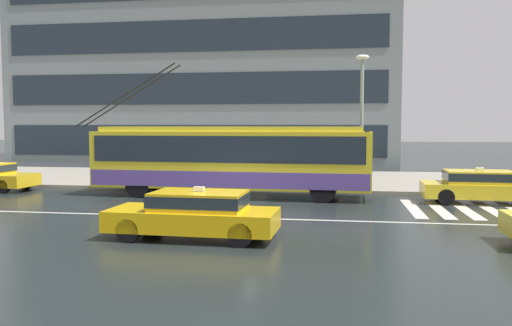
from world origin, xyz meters
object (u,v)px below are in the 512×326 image
Objects in this scene: pedestrian_approaching_curb at (228,151)px; street_lamp at (362,109)px; pedestrian_waiting_by_pole at (180,165)px; pedestrian_walking_past at (340,151)px; pedestrian_at_shelter at (219,152)px; bus_shelter at (230,147)px; taxi_oncoming_near at (195,212)px; trolleybus at (231,158)px; taxi_ahead_of_bus at (482,185)px.

pedestrian_approaching_curb is 0.34× the size of street_lamp.
street_lamp reaches higher than pedestrian_approaching_curb.
pedestrian_walking_past is at bearing 15.01° from pedestrian_waiting_by_pole.
pedestrian_waiting_by_pole is (-7.62, -2.04, -0.63)m from pedestrian_walking_past.
pedestrian_walking_past is (5.98, 0.72, 0.09)m from pedestrian_at_shelter.
pedestrian_approaching_curb reaches higher than pedestrian_waiting_by_pole.
taxi_oncoming_near is at bearing -82.75° from bus_shelter.
trolleybus reaches higher than pedestrian_walking_past.
trolleybus is 7.81× the size of pedestrian_waiting_by_pole.
pedestrian_at_shelter is at bearing 167.18° from street_lamp.
pedestrian_approaching_curb is (-10.66, 2.88, 1.10)m from taxi_ahead_of_bus.
taxi_oncoming_near is 12.37m from pedestrian_at_shelter.
trolleybus is at bearing -134.78° from pedestrian_walking_past.
pedestrian_walking_past is at bearing 22.32° from pedestrian_approaching_curb.
trolleybus is 2.74× the size of taxi_ahead_of_bus.
taxi_oncoming_near is 2.30× the size of pedestrian_walking_past.
pedestrian_at_shelter is (-11.40, 4.31, 0.95)m from taxi_ahead_of_bus.
pedestrian_approaching_curb reaches higher than taxi_oncoming_near.
taxi_ahead_of_bus is 11.10m from pedestrian_approaching_curb.
pedestrian_walking_past is (3.85, 12.86, 1.04)m from taxi_oncoming_near.
taxi_ahead_of_bus is at bearing -31.36° from street_lamp.
pedestrian_at_shelter is at bearing 159.29° from taxi_ahead_of_bus.
taxi_oncoming_near is 10.86m from pedestrian_approaching_curb.
pedestrian_waiting_by_pole is at bearing 109.23° from taxi_oncoming_near.
taxi_ahead_of_bus is at bearing -42.81° from pedestrian_walking_past.
pedestrian_waiting_by_pole is at bearing -141.08° from pedestrian_at_shelter.
taxi_ahead_of_bus is at bearing -20.71° from pedestrian_at_shelter.
pedestrian_approaching_curb is 2.48m from pedestrian_waiting_by_pole.
bus_shelter is 5.48m from pedestrian_walking_past.
pedestrian_at_shelter reaches higher than taxi_ahead_of_bus.
pedestrian_approaching_curb is 5.66m from pedestrian_walking_past.
street_lamp is (0.93, -2.29, 1.99)m from pedestrian_walking_past.
trolleybus reaches higher than taxi_ahead_of_bus.
taxi_ahead_of_bus is 2.85× the size of pedestrian_waiting_by_pole.
street_lamp is at bearing -12.82° from pedestrian_at_shelter.
street_lamp reaches higher than pedestrian_walking_past.
pedestrian_approaching_curb is at bearing -84.55° from bus_shelter.
pedestrian_walking_past is (5.31, 1.33, -0.21)m from bus_shelter.
trolleybus is 2.14× the size of street_lamp.
taxi_ahead_of_bus is at bearing -12.89° from pedestrian_waiting_by_pole.
bus_shelter is at bearing 103.02° from trolleybus.
taxi_oncoming_near is at bearing -85.08° from trolleybus.
bus_shelter reaches higher than pedestrian_walking_past.
pedestrian_approaching_curb is 6.46m from street_lamp.
pedestrian_walking_past is (4.56, 4.59, 0.12)m from trolleybus.
pedestrian_waiting_by_pole is 8.95m from street_lamp.
pedestrian_approaching_curb reaches higher than taxi_ahead_of_bus.
pedestrian_walking_past reaches higher than taxi_ahead_of_bus.
pedestrian_at_shelter is at bearing -173.17° from pedestrian_walking_past.
street_lamp is (6.90, -1.57, 2.08)m from pedestrian_at_shelter.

